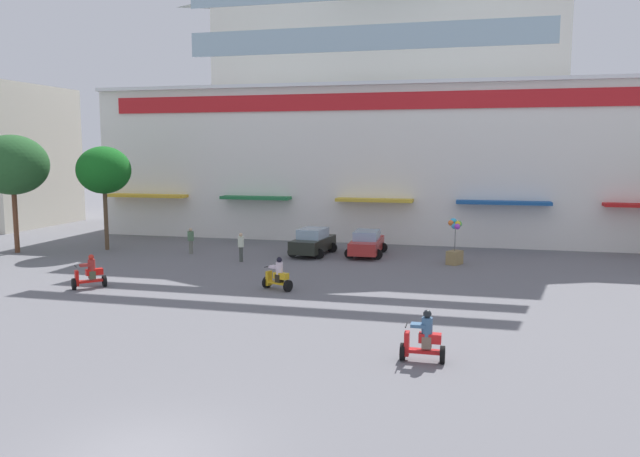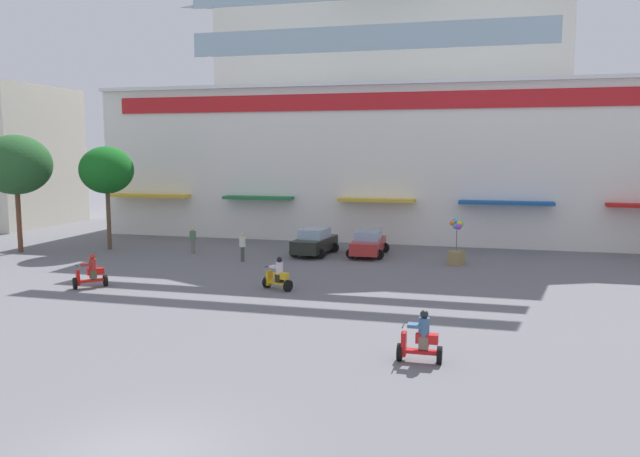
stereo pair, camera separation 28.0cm
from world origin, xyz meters
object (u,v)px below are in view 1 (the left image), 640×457
Objects in this scene: parked_car_0 at (313,242)px; scooter_rider_2 at (90,274)px; plaza_tree_0 at (12,165)px; scooter_rider_0 at (423,340)px; pedestrian_0 at (191,239)px; parked_car_1 at (367,243)px; plaza_tree_2 at (104,170)px; scooter_rider_4 at (278,276)px; balloon_vendor_cart at (455,246)px; pedestrian_1 at (241,245)px.

parked_car_0 is 13.43m from scooter_rider_2.
scooter_rider_0 is at bearing -28.48° from plaza_tree_0.
pedestrian_0 is (-7.24, -1.38, 0.09)m from parked_car_0.
plaza_tree_0 is 21.75m from parked_car_1.
pedestrian_0 is at bearing -169.20° from parked_car_0.
plaza_tree_0 is 1.11× the size of plaza_tree_2.
parked_car_1 is at bearing 104.82° from scooter_rider_0.
plaza_tree_0 is 4.51× the size of scooter_rider_0.
pedestrian_0 is (10.48, 2.14, -4.43)m from plaza_tree_0.
pedestrian_0 is at bearing -1.74° from plaza_tree_2.
scooter_rider_4 is (18.54, -5.89, -4.70)m from plaza_tree_0.
plaza_tree_0 is at bearing 162.39° from scooter_rider_4.
plaza_tree_2 is 4.27× the size of scooter_rider_4.
scooter_rider_4 is 0.96× the size of pedestrian_0.
plaza_tree_0 is at bearing 143.26° from scooter_rider_2.
balloon_vendor_cart is (15.54, 0.27, 0.15)m from pedestrian_0.
parked_car_0 is 2.49× the size of pedestrian_1.
plaza_tree_0 is 4.73× the size of scooter_rider_4.
plaza_tree_0 is 29.52m from scooter_rider_0.
scooter_rider_2 is at bearing -124.35° from parked_car_0.
parked_car_1 is 2.65× the size of pedestrian_0.
scooter_rider_4 is at bearing -17.61° from plaza_tree_0.
pedestrian_1 is (-4.15, 6.22, 0.31)m from scooter_rider_4.
scooter_rider_0 is 16.32m from balloon_vendor_cart.
parked_car_0 is 1.61× the size of balloon_vendor_cart.
plaza_tree_0 is at bearing -168.46° from pedestrian_0.
scooter_rider_2 reaches higher than parked_car_1.
plaza_tree_2 is at bearing -173.85° from parked_car_1.
scooter_rider_0 is at bearing -22.25° from scooter_rider_2.
parked_car_0 is 0.97× the size of parked_car_1.
balloon_vendor_cart is (5.15, -1.65, 0.28)m from parked_car_1.
parked_car_0 is 7.37m from pedestrian_0.
parked_car_0 is at bearing 94.97° from scooter_rider_4.
parked_car_0 is at bearing 11.24° from plaza_tree_0.
plaza_tree_2 reaches higher than pedestrian_1.
plaza_tree_0 is at bearing -168.76° from parked_car_0.
plaza_tree_2 is 21.70m from balloon_vendor_cart.
parked_car_0 is 2.63× the size of scooter_rider_2.
plaza_tree_2 is 2.56× the size of balloon_vendor_cart.
pedestrian_0 is (0.34, 9.71, 0.24)m from scooter_rider_2.
scooter_rider_2 is 9.72m from pedestrian_0.
plaza_tree_2 is 16.82m from parked_car_1.
balloon_vendor_cart is at bearing -17.78° from parked_car_1.
plaza_tree_0 is at bearing 151.52° from scooter_rider_0.
parked_car_1 is (16.20, 1.75, -4.21)m from plaza_tree_2.
pedestrian_1 is at bearing 1.33° from plaza_tree_0.
plaza_tree_0 is 15.05m from pedestrian_1.
pedestrian_1 is at bearing -136.26° from parked_car_0.
parked_car_0 is 2.56× the size of scooter_rider_0.
scooter_rider_2 is at bearing -168.65° from scooter_rider_4.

